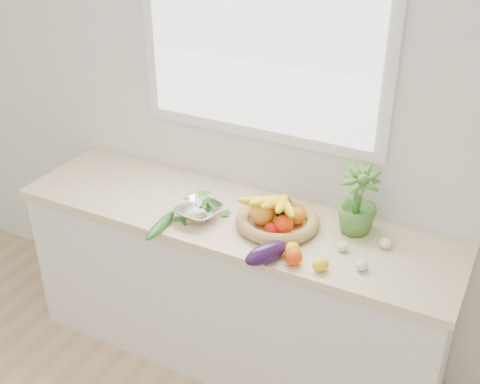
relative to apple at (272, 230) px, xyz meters
The scene contains 20 objects.
back_wall 0.63m from the apple, 122.68° to the left, with size 4.50×0.02×2.70m, color white.
counter_cabinet 0.57m from the apple, 159.42° to the left, with size 2.20×0.58×0.86m, color silver.
countertop 0.28m from the apple, 159.42° to the left, with size 2.24×0.62×0.04m, color beige.
window_frame 0.93m from the apple, 123.69° to the left, with size 1.30×0.03×1.10m, color white.
window_pane 0.92m from the apple, 125.14° to the left, with size 1.18×0.01×0.98m, color white.
orange_loose 0.23m from the apple, 40.54° to the right, with size 0.08×0.08×0.08m, color #EF4207.
lemon_a 0.17m from the apple, 33.03° to the right, with size 0.06×0.08×0.06m, color #D1BD0B.
lemon_b 0.32m from the apple, 24.86° to the right, with size 0.06×0.08×0.06m, color yellow.
lemon_c 0.21m from the apple, 37.62° to the right, with size 0.06×0.07×0.06m, color yellow.
apple is the anchor object (origin of this frame).
ginger 0.38m from the apple, behind, with size 0.10×0.04×0.03m, color tan.
garlic_a 0.33m from the apple, ahead, with size 0.05×0.05×0.04m, color white.
garlic_b 0.52m from the apple, 17.93° to the left, with size 0.06×0.06×0.05m, color silver.
garlic_c 0.45m from the apple, ahead, with size 0.06×0.06×0.05m, color white.
eggplant 0.19m from the apple, 71.86° to the right, with size 0.09×0.22×0.09m, color #280F38.
cucumber 0.52m from the apple, 159.36° to the right, with size 0.05×0.27×0.05m, color #185418.
radish 0.51m from the apple, 162.47° to the right, with size 0.03×0.03×0.03m, color red.
potted_herb 0.42m from the apple, 35.46° to the left, with size 0.19×0.19×0.34m, color #447D2D.
fruit_basket 0.10m from the apple, 100.44° to the left, with size 0.43×0.43×0.19m.
colander_with_spinach 0.38m from the apple, behind, with size 0.24×0.24×0.12m.
Camera 1 is at (1.20, -0.28, 2.45)m, focal length 45.00 mm.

